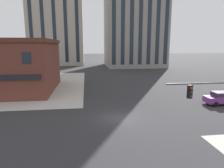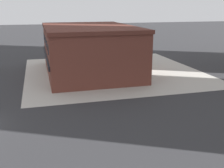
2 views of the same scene
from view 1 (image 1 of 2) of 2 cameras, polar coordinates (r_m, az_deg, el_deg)
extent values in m
plane|color=#2D2D30|center=(21.48, 2.54, -9.70)|extent=(320.00, 320.00, 0.00)
cylinder|color=#4C4C51|center=(15.43, 27.75, 0.24)|extent=(7.26, 0.12, 0.12)
cube|color=black|center=(14.51, 21.21, -2.07)|extent=(0.28, 0.28, 0.90)
sphere|color=red|center=(14.32, 21.59, -1.12)|extent=(0.18, 0.18, 0.18)
sphere|color=#282828|center=(14.37, 21.52, -2.21)|extent=(0.18, 0.18, 0.18)
sphere|color=#282828|center=(14.44, 21.44, -3.29)|extent=(0.18, 0.18, 0.18)
cube|color=#7A3389|center=(29.64, 28.79, -3.82)|extent=(4.46, 1.91, 0.76)
cube|color=#7A3389|center=(29.40, 28.67, -2.56)|extent=(2.16, 1.57, 0.60)
cube|color=#232D38|center=(29.40, 28.67, -2.56)|extent=(2.25, 1.60, 0.40)
cylinder|color=black|center=(29.68, 25.64, -4.28)|extent=(0.65, 0.24, 0.64)
cylinder|color=black|center=(28.31, 27.36, -5.13)|extent=(0.65, 0.24, 0.64)
cube|color=#1E2833|center=(28.85, -23.11, 6.86)|extent=(1.10, 0.08, 1.50)
camera|label=2|loc=(41.87, 44.90, 14.00)|focal=43.89mm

